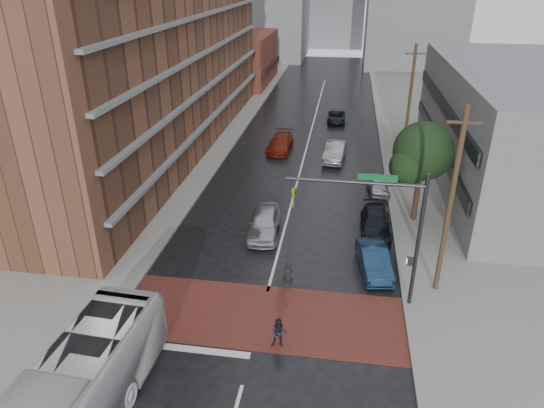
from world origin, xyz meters
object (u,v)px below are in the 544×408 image
(car_travel_a, at_px, (264,223))
(car_parked_near, at_px, (374,260))
(pedestrian_b, at_px, (279,333))
(car_travel_c, at_px, (280,143))
(pedestrian_a, at_px, (288,276))
(car_travel_b, at_px, (335,151))
(suv_travel, at_px, (336,117))
(car_parked_far, at_px, (378,185))
(car_parked_mid, at_px, (376,223))

(car_travel_a, distance_m, car_parked_near, 7.55)
(pedestrian_b, bearing_deg, car_travel_c, 94.33)
(pedestrian_a, height_order, car_travel_c, pedestrian_a)
(car_travel_b, relative_size, suv_travel, 1.16)
(car_parked_far, bearing_deg, pedestrian_b, -110.75)
(car_parked_mid, bearing_deg, car_travel_a, -170.03)
(car_travel_c, bearing_deg, car_parked_near, -64.68)
(pedestrian_a, xyz_separation_m, car_parked_mid, (4.83, 7.00, -0.11))
(car_travel_c, relative_size, car_parked_mid, 1.09)
(pedestrian_a, bearing_deg, car_parked_near, 21.65)
(pedestrian_b, distance_m, car_travel_b, 24.51)
(pedestrian_a, bearing_deg, car_travel_a, 105.70)
(pedestrian_b, height_order, car_parked_mid, pedestrian_b)
(car_travel_b, bearing_deg, car_parked_far, -57.02)
(car_travel_a, xyz_separation_m, car_parked_near, (6.81, -3.27, -0.11))
(car_parked_near, bearing_deg, car_parked_far, 76.97)
(pedestrian_b, bearing_deg, car_travel_a, 99.80)
(pedestrian_a, relative_size, car_parked_near, 0.37)
(car_travel_c, height_order, car_parked_near, car_travel_c)
(suv_travel, relative_size, car_parked_far, 1.16)
(pedestrian_a, distance_m, car_travel_b, 20.03)
(car_travel_b, height_order, car_parked_near, car_travel_b)
(car_travel_a, height_order, car_travel_b, car_travel_a)
(car_travel_a, relative_size, car_parked_far, 1.31)
(car_parked_far, bearing_deg, car_travel_b, 113.23)
(pedestrian_a, distance_m, suv_travel, 31.98)
(pedestrian_b, height_order, car_travel_a, car_travel_a)
(pedestrian_b, bearing_deg, pedestrian_a, 88.34)
(car_travel_b, bearing_deg, car_parked_mid, -71.43)
(pedestrian_b, height_order, car_parked_near, pedestrian_b)
(car_travel_c, distance_m, car_parked_mid, 16.88)
(pedestrian_b, xyz_separation_m, car_travel_a, (-2.39, 10.16, 0.05))
(pedestrian_a, relative_size, car_parked_mid, 0.34)
(pedestrian_a, bearing_deg, pedestrian_b, -94.20)
(pedestrian_a, relative_size, car_travel_a, 0.33)
(car_travel_c, distance_m, car_parked_near, 20.92)
(car_travel_a, bearing_deg, car_travel_c, 90.42)
(car_travel_b, bearing_deg, pedestrian_a, -89.86)
(pedestrian_a, height_order, car_parked_far, pedestrian_a)
(car_parked_near, bearing_deg, car_travel_c, 103.17)
(car_travel_a, distance_m, car_travel_b, 14.84)
(car_travel_a, relative_size, car_travel_b, 0.99)
(car_travel_a, relative_size, car_parked_mid, 1.04)
(suv_travel, relative_size, car_parked_near, 0.99)
(car_parked_mid, bearing_deg, suv_travel, 96.89)
(car_parked_mid, relative_size, car_parked_far, 1.27)
(pedestrian_b, bearing_deg, suv_travel, 84.44)
(car_parked_mid, distance_m, car_parked_far, 6.29)
(car_travel_c, bearing_deg, car_travel_b, -15.97)
(car_travel_b, xyz_separation_m, car_travel_c, (-5.17, 1.76, -0.07))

